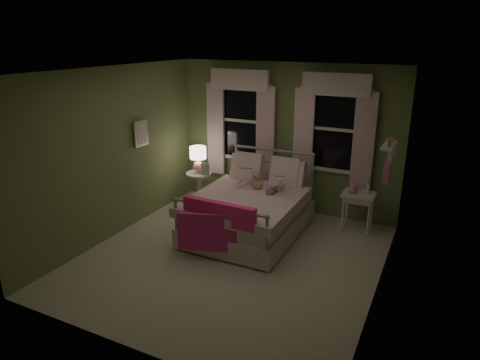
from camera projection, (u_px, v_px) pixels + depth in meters
The scene contains 18 objects.
room_shell at pixel (230, 171), 5.69m from camera, with size 4.20×4.20×4.20m.
bed at pixel (250, 210), 6.77m from camera, with size 1.58×2.04×1.18m.
pink_throw at pixel (218, 221), 5.82m from camera, with size 1.10×0.39×0.71m.
child_left at pixel (245, 169), 7.07m from camera, with size 0.26×0.17×0.70m, color #F7D1DD.
child_right at pixel (277, 172), 6.83m from camera, with size 0.35×0.28×0.73m, color #F7D1DD.
book_left at pixel (239, 170), 6.84m from camera, with size 0.20×0.27×0.03m, color beige.
book_right at pixel (271, 178), 6.62m from camera, with size 0.20×0.27×0.02m, color beige.
teddy_bear at pixel (257, 181), 6.86m from camera, with size 0.24×0.20×0.32m.
nightstand_left at pixel (199, 185), 7.82m from camera, with size 0.46×0.46×0.65m.
table_lamp at pixel (198, 157), 7.64m from camera, with size 0.29×0.29×0.46m.
book_nightstand at pixel (201, 174), 7.63m from camera, with size 0.16×0.22×0.02m, color beige.
nightstand_right at pixel (359, 199), 6.78m from camera, with size 0.50×0.40×0.64m.
pink_toy at pixel (353, 189), 6.76m from camera, with size 0.14×0.19×0.14m.
bud_vase at pixel (368, 185), 6.69m from camera, with size 0.06×0.06×0.28m.
window_left at pixel (240, 117), 7.67m from camera, with size 1.34×0.13×1.96m.
window_right at pixel (334, 125), 6.96m from camera, with size 1.34×0.13×1.96m.
wall_shelf at pixel (388, 159), 5.42m from camera, with size 0.15×0.50×0.60m.
framed_picture at pixel (141, 133), 6.95m from camera, with size 0.03×0.32×0.42m.
Camera 1 is at (2.51, -4.81, 3.02)m, focal length 32.00 mm.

